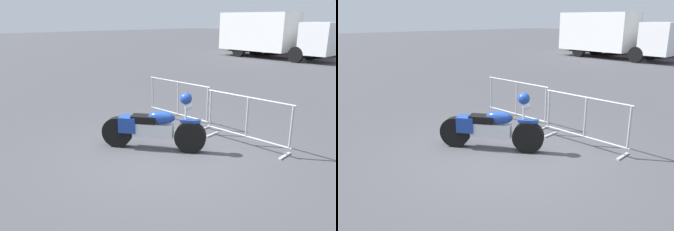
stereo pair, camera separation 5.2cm
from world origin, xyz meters
TOP-DOWN VIEW (x-y plane):
  - ground_plane at (0.00, 0.00)m, footprint 120.00×120.00m
  - motorcycle at (-0.49, 0.01)m, footprint 1.81×1.50m
  - crowd_barrier_near at (-1.58, 1.66)m, footprint 2.01×0.63m
  - crowd_barrier_far at (0.61, 1.66)m, footprint 2.01×0.63m
  - box_truck at (-8.39, 15.89)m, footprint 7.78×2.54m
  - parked_car_tan at (-12.80, 19.70)m, footprint 2.27×4.59m
  - parked_car_maroon at (-9.68, 19.20)m, footprint 2.20×4.47m
  - parked_car_red at (-6.57, 19.57)m, footprint 2.11×4.27m

SIDE VIEW (x-z plane):
  - ground_plane at x=0.00m, z-range 0.00..0.00m
  - motorcycle at x=-0.49m, z-range -0.15..1.09m
  - crowd_barrier_near at x=-1.58m, z-range 0.02..1.09m
  - crowd_barrier_far at x=0.61m, z-range 0.02..1.09m
  - parked_car_red at x=-6.57m, z-range 0.01..1.40m
  - parked_car_maroon at x=-9.68m, z-range 0.01..1.47m
  - parked_car_tan at x=-12.80m, z-range 0.01..1.51m
  - box_truck at x=-8.39m, z-range 0.15..3.13m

